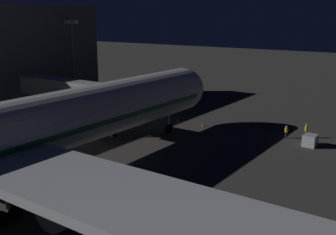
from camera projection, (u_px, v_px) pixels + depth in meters
ground_plane at (72, 172)px, 41.86m from camera, size 320.00×320.00×0.00m
jet_bridge at (79, 91)px, 55.63m from camera, size 19.73×3.40×7.11m
apron_floodlight_mast at (73, 55)px, 72.91m from camera, size 2.90×0.50×14.81m
baggage_container_near_belt at (310, 140)px, 49.91m from camera, size 1.55×1.82×1.42m
ground_crew_by_belt_loader at (286, 131)px, 53.04m from camera, size 0.40×0.40×1.68m
ground_crew_by_tug at (306, 130)px, 53.10m from camera, size 0.40×0.40×1.91m
traffic_cone_nose_port at (203, 125)px, 58.86m from camera, size 0.36×0.36×0.55m
traffic_cone_nose_starboard at (178, 120)px, 61.31m from camera, size 0.36×0.36×0.55m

